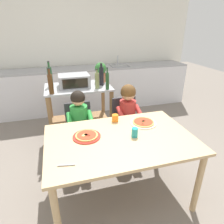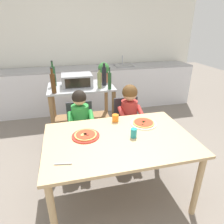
# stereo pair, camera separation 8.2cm
# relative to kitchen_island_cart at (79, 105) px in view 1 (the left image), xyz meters

# --- Properties ---
(ground_plane) EXTENTS (11.76, 11.76, 0.00)m
(ground_plane) POSITION_rel_kitchen_island_cart_xyz_m (0.24, -0.15, -0.60)
(ground_plane) COLOR slate
(back_wall_tiled) EXTENTS (5.24, 0.12, 2.70)m
(back_wall_tiled) POSITION_rel_kitchen_island_cart_xyz_m (0.24, 1.67, 0.75)
(back_wall_tiled) COLOR white
(back_wall_tiled) RESTS_ON ground
(kitchen_counter) EXTENTS (4.71, 0.60, 1.11)m
(kitchen_counter) POSITION_rel_kitchen_island_cart_xyz_m (0.24, 1.26, -0.14)
(kitchen_counter) COLOR silver
(kitchen_counter) RESTS_ON ground
(kitchen_island_cart) EXTENTS (0.98, 0.63, 0.90)m
(kitchen_island_cart) POSITION_rel_kitchen_island_cart_xyz_m (0.00, 0.00, 0.00)
(kitchen_island_cart) COLOR #B7BABF
(kitchen_island_cart) RESTS_ON ground
(toaster_oven) EXTENTS (0.45, 0.33, 0.18)m
(toaster_oven) POSITION_rel_kitchen_island_cart_xyz_m (-0.05, 0.00, 0.39)
(toaster_oven) COLOR #999BA0
(toaster_oven) RESTS_ON kitchen_island_cart
(bottle_dark_olive_oil) EXTENTS (0.06, 0.06, 0.35)m
(bottle_dark_olive_oil) POSITION_rel_kitchen_island_cart_xyz_m (-0.38, -0.25, 0.44)
(bottle_dark_olive_oil) COLOR #4C2D14
(bottle_dark_olive_oil) RESTS_ON kitchen_island_cart
(bottle_squat_spirits) EXTENTS (0.05, 0.05, 0.32)m
(bottle_squat_spirits) POSITION_rel_kitchen_island_cart_xyz_m (0.39, -0.26, 0.43)
(bottle_squat_spirits) COLOR #1E4723
(bottle_squat_spirits) RESTS_ON kitchen_island_cart
(bottle_clear_vinegar) EXTENTS (0.07, 0.07, 0.38)m
(bottle_clear_vinegar) POSITION_rel_kitchen_island_cart_xyz_m (-0.39, 0.12, 0.45)
(bottle_clear_vinegar) COLOR #1E4723
(bottle_clear_vinegar) RESTS_ON kitchen_island_cart
(bottle_slim_sauce) EXTENTS (0.07, 0.07, 0.33)m
(bottle_slim_sauce) POSITION_rel_kitchen_island_cart_xyz_m (0.36, -0.03, 0.44)
(bottle_slim_sauce) COLOR black
(bottle_slim_sauce) RESTS_ON kitchen_island_cart
(bottle_tall_green_wine) EXTENTS (0.06, 0.06, 0.29)m
(bottle_tall_green_wine) POSITION_rel_kitchen_island_cart_xyz_m (0.26, -0.17, 0.42)
(bottle_tall_green_wine) COLOR olive
(bottle_tall_green_wine) RESTS_ON kitchen_island_cart
(potted_herb_plant) EXTENTS (0.18, 0.18, 0.31)m
(potted_herb_plant) POSITION_rel_kitchen_island_cart_xyz_m (0.39, 0.15, 0.47)
(potted_herb_plant) COLOR #9E5B3D
(potted_herb_plant) RESTS_ON kitchen_island_cart
(dining_table) EXTENTS (1.45, 0.95, 0.74)m
(dining_table) POSITION_rel_kitchen_island_cart_xyz_m (0.24, -1.33, 0.05)
(dining_table) COLOR tan
(dining_table) RESTS_ON ground
(dining_chair_left) EXTENTS (0.36, 0.36, 0.81)m
(dining_chair_left) POSITION_rel_kitchen_island_cart_xyz_m (-0.08, -0.55, -0.12)
(dining_chair_left) COLOR #333338
(dining_chair_left) RESTS_ON ground
(dining_chair_right) EXTENTS (0.36, 0.36, 0.81)m
(dining_chair_right) POSITION_rel_kitchen_island_cart_xyz_m (0.59, -0.54, -0.12)
(dining_chair_right) COLOR #333338
(dining_chair_right) RESTS_ON ground
(child_in_green_shirt) EXTENTS (0.32, 0.42, 1.01)m
(child_in_green_shirt) POSITION_rel_kitchen_island_cart_xyz_m (-0.08, -0.68, 0.05)
(child_in_green_shirt) COLOR #424C6B
(child_in_green_shirt) RESTS_ON ground
(child_in_red_shirt) EXTENTS (0.32, 0.42, 1.03)m
(child_in_red_shirt) POSITION_rel_kitchen_island_cart_xyz_m (0.59, -0.66, 0.08)
(child_in_red_shirt) COLOR #424C6B
(child_in_red_shirt) RESTS_ON ground
(pizza_plate_red_rimmed) EXTENTS (0.28, 0.28, 0.03)m
(pizza_plate_red_rimmed) POSITION_rel_kitchen_island_cart_xyz_m (-0.08, -1.22, 0.15)
(pizza_plate_red_rimmed) COLOR red
(pizza_plate_red_rimmed) RESTS_ON dining_table
(pizza_plate_white) EXTENTS (0.29, 0.29, 0.03)m
(pizza_plate_white) POSITION_rel_kitchen_island_cart_xyz_m (0.59, -1.11, 0.15)
(pizza_plate_white) COLOR white
(pizza_plate_white) RESTS_ON dining_table
(drinking_cup_teal) EXTENTS (0.06, 0.06, 0.09)m
(drinking_cup_teal) POSITION_rel_kitchen_island_cart_xyz_m (0.39, -1.34, 0.19)
(drinking_cup_teal) COLOR teal
(drinking_cup_teal) RESTS_ON dining_table
(drinking_cup_orange) EXTENTS (0.08, 0.08, 0.08)m
(drinking_cup_orange) POSITION_rel_kitchen_island_cart_xyz_m (0.30, -0.97, 0.18)
(drinking_cup_orange) COLOR orange
(drinking_cup_orange) RESTS_ON dining_table
(serving_spoon) EXTENTS (0.14, 0.04, 0.01)m
(serving_spoon) POSITION_rel_kitchen_island_cart_xyz_m (-0.30, -1.61, 0.14)
(serving_spoon) COLOR #B7BABF
(serving_spoon) RESTS_ON dining_table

